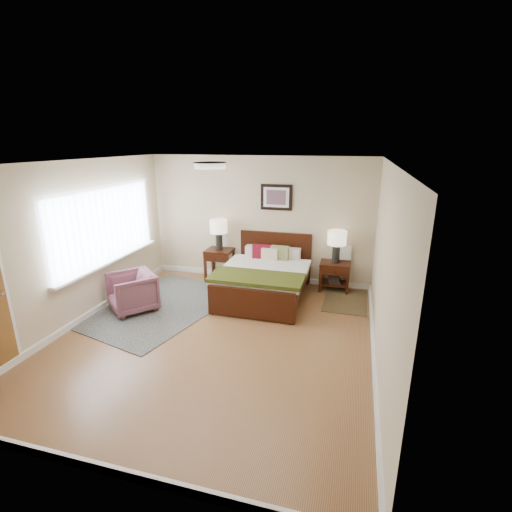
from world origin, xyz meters
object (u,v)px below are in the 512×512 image
Objects in this scene: nightstand_right at (335,273)px; lamp_left at (219,229)px; nightstand_left at (219,256)px; armchair at (132,292)px; lamp_right at (337,240)px; rug_persian at (160,306)px; bed at (265,273)px.

nightstand_right is 2.45m from lamp_left.
armchair is (-0.89, -1.78, -0.18)m from nightstand_left.
armchair is (-0.89, -1.80, -0.74)m from lamp_left.
lamp_right is 0.23× the size of rug_persian.
rug_persian is (-2.89, -1.55, -0.34)m from nightstand_right.
lamp_right is at bearing 70.05° from armchair.
nightstand_right is 0.65m from lamp_right.
lamp_left reaches higher than nightstand_left.
rug_persian is (-0.55, -1.56, -1.06)m from lamp_left.
armchair reaches higher than nightstand_left.
bed is at bearing -31.42° from lamp_left.
bed reaches higher than nightstand_right.
lamp_left is 2.34m from lamp_right.
armchair is (-3.23, -1.80, -0.66)m from lamp_right.
lamp_right is at bearing 29.77° from bed.
armchair is at bearing -130.33° from rug_persian.
nightstand_right is 0.21× the size of rug_persian.
lamp_right reaches higher than bed.
bed is 2.60× the size of armchair.
rug_persian is (0.35, 0.25, -0.32)m from armchair.
nightstand_right is at bearing -90.00° from lamp_right.
bed is 0.71× the size of rug_persian.
nightstand_left is 1.13× the size of nightstand_right.
nightstand_right is at bearing -0.31° from lamp_left.
bed is at bearing -30.61° from nightstand_left.
lamp_right reaches higher than rug_persian.
bed is 1.46m from lamp_left.
nightstand_left is 1.71m from rug_persian.
nightstand_left reaches higher than rug_persian.
lamp_left reaches higher than rug_persian.
lamp_left is at bearing 104.53° from armchair.
armchair is at bearing -150.85° from lamp_right.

